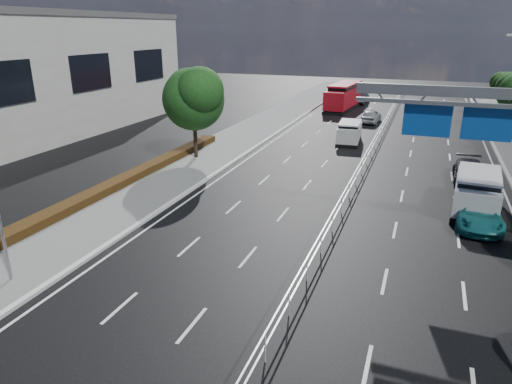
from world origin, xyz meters
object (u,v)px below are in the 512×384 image
(overhead_gantry, at_px, (509,119))
(red_bus, at_px, (345,95))
(silver_minivan, at_px, (477,192))
(near_car_silver, at_px, (371,116))
(parked_car_teal, at_px, (479,213))
(near_car_dark, at_px, (360,97))
(parked_car_dark, at_px, (469,172))
(white_minivan, at_px, (349,133))

(overhead_gantry, bearing_deg, red_bus, 110.17)
(silver_minivan, bearing_deg, overhead_gantry, -81.87)
(near_car_silver, bearing_deg, red_bus, -58.01)
(near_car_silver, bearing_deg, parked_car_teal, 112.15)
(red_bus, distance_m, near_car_dark, 4.94)
(parked_car_dark, bearing_deg, parked_car_teal, -89.74)
(white_minivan, xyz_separation_m, near_car_silver, (0.63, 9.49, -0.19))
(near_car_dark, height_order, parked_car_teal, near_car_dark)
(silver_minivan, xyz_separation_m, parked_car_teal, (-0.00, -2.00, -0.41))
(near_car_dark, bearing_deg, parked_car_dark, 112.08)
(parked_car_teal, height_order, parked_car_dark, parked_car_dark)
(red_bus, xyz_separation_m, near_car_dark, (1.18, 4.73, -0.81))
(white_minivan, xyz_separation_m, near_car_dark, (-2.28, 21.83, -0.12))
(white_minivan, distance_m, silver_minivan, 15.57)
(parked_car_teal, bearing_deg, near_car_silver, 108.87)
(overhead_gantry, distance_m, near_car_dark, 40.55)
(overhead_gantry, relative_size, near_car_dark, 2.23)
(white_minivan, relative_size, parked_car_dark, 0.93)
(parked_car_teal, bearing_deg, silver_minivan, 90.43)
(near_car_dark, bearing_deg, silver_minivan, 109.34)
(overhead_gantry, xyz_separation_m, near_car_silver, (-8.37, 26.31, -4.93))
(silver_minivan, bearing_deg, near_car_silver, 114.62)
(white_minivan, bearing_deg, near_car_silver, 82.38)
(white_minivan, height_order, near_car_silver, white_minivan)
(white_minivan, height_order, near_car_dark, white_minivan)
(near_car_dark, height_order, silver_minivan, silver_minivan)
(near_car_dark, height_order, parked_car_dark, near_car_dark)
(white_minivan, relative_size, near_car_dark, 0.92)
(silver_minivan, bearing_deg, parked_car_dark, 94.65)
(red_bus, bearing_deg, silver_minivan, -63.09)
(parked_car_dark, bearing_deg, white_minivan, 138.31)
(white_minivan, bearing_deg, near_car_dark, 92.16)
(red_bus, distance_m, parked_car_teal, 34.24)
(red_bus, bearing_deg, parked_car_dark, -59.20)
(silver_minivan, bearing_deg, near_car_dark, 112.29)
(overhead_gantry, bearing_deg, parked_car_teal, 97.02)
(white_minivan, distance_m, near_car_silver, 9.52)
(red_bus, height_order, parked_car_teal, red_bus)
(silver_minivan, xyz_separation_m, parked_car_dark, (-0.00, 5.00, -0.38))
(near_car_silver, relative_size, silver_minivan, 0.77)
(silver_minivan, distance_m, parked_car_teal, 2.04)
(parked_car_dark, bearing_deg, overhead_gantry, -88.20)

